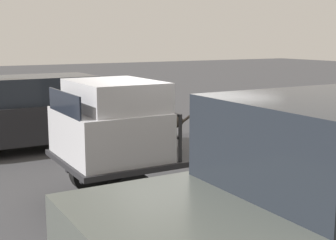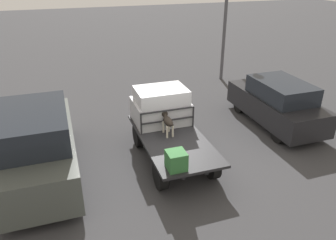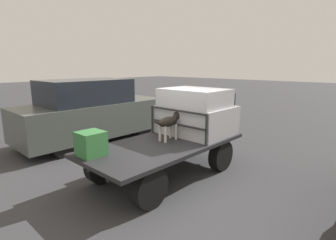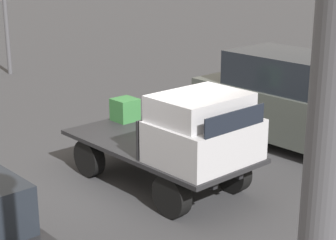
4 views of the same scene
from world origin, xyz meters
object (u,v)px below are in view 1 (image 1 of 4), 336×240
Objects in this scene: flatbed_truck at (176,160)px; cargo_crate at (268,129)px; parked_sedan at (37,113)px; dog at (163,123)px.

cargo_crate is (-1.59, 0.46, 0.46)m from flatbed_truck.
cargo_crate is at bearing 121.51° from parked_sedan.
dog is at bearing 14.10° from flatbed_truck.
parked_sedan is at bearing -75.54° from flatbed_truck.
flatbed_truck is 8.12× the size of cargo_crate.
parked_sedan is at bearing -59.88° from dog.
parked_sedan is (1.15, -4.48, 0.27)m from flatbed_truck.
dog reaches higher than cargo_crate.
flatbed_truck is at bearing -146.55° from dog.
dog is 0.23× the size of parked_sedan.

